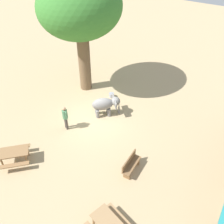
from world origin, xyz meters
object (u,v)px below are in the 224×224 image
Objects in this scene: picnic_table_far at (14,154)px; feed_bucket at (112,95)px; elephant at (106,104)px; person_handler at (65,116)px; wooden_bench at (131,164)px; shade_tree_main at (80,8)px.

feed_bucket is (-7.70, 1.07, -0.43)m from picnic_table_far.
feed_bucket is at bearing 68.42° from elephant.
feed_bucket is at bearing 19.54° from person_handler.
wooden_bench is 3.93× the size of feed_bucket.
elephant is 1.23× the size of wooden_bench.
elephant is 2.10m from feed_bucket.
elephant is at bearing 27.94° from picnic_table_far.
person_handler reaches higher than wooden_bench.
shade_tree_main reaches higher than picnic_table_far.
picnic_table_far is 5.85× the size of feed_bucket.
feed_bucket is at bearing 37.26° from picnic_table_far.
person_handler is 0.77× the size of picnic_table_far.
wooden_bench reaches higher than picnic_table_far.
feed_bucket is (-4.25, 0.54, -0.79)m from person_handler.
picnic_table_far is at bearing -7.91° from feed_bucket.
wooden_bench is at bearing -84.56° from elephant.
picnic_table_far is (5.85, -1.81, -0.23)m from elephant.
elephant is 0.22× the size of shade_tree_main.
elephant is 6.10m from shade_tree_main.
shade_tree_main is 5.54× the size of wooden_bench.
picnic_table_far is (7.74, 1.22, -5.17)m from shade_tree_main.
wooden_bench is at bearing -17.77° from picnic_table_far.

